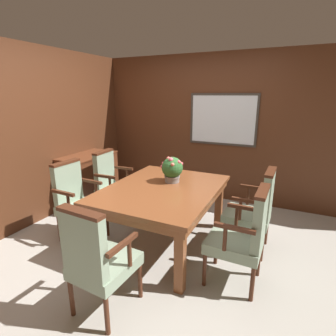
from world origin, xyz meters
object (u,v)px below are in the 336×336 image
(dining_table, at_px, (163,195))
(chair_right_near, at_px, (244,235))
(chair_left_near, at_px, (77,199))
(chair_left_far, at_px, (112,183))
(chair_right_far, at_px, (255,208))
(chair_head_near, at_px, (98,258))
(potted_plant, at_px, (172,169))
(sideboard_cabinet, at_px, (90,180))

(dining_table, relative_size, chair_right_near, 1.58)
(chair_left_near, distance_m, chair_left_far, 0.71)
(chair_right_near, bearing_deg, chair_left_near, -88.48)
(chair_left_far, bearing_deg, chair_right_far, -94.16)
(chair_left_near, relative_size, chair_head_near, 1.00)
(chair_left_near, xyz_separation_m, potted_plant, (1.06, 0.57, 0.38))
(chair_right_far, bearing_deg, chair_head_near, -32.16)
(chair_left_near, relative_size, chair_right_near, 1.00)
(chair_left_near, height_order, potted_plant, potted_plant)
(chair_left_near, xyz_separation_m, chair_right_near, (2.05, 0.01, 0.00))
(dining_table, height_order, chair_right_near, chair_right_near)
(chair_left_far, relative_size, chair_head_near, 1.00)
(potted_plant, bearing_deg, chair_right_near, -29.54)
(chair_left_far, distance_m, chair_right_near, 2.15)
(chair_left_near, relative_size, sideboard_cabinet, 1.07)
(chair_right_near, xyz_separation_m, sideboard_cabinet, (-2.66, 0.91, -0.11))
(chair_head_near, relative_size, potted_plant, 3.06)
(chair_left_far, distance_m, potted_plant, 1.11)
(chair_right_near, xyz_separation_m, potted_plant, (-0.99, 0.56, 0.38))
(dining_table, relative_size, potted_plant, 4.84)
(chair_right_far, bearing_deg, sideboard_cabinet, -93.99)
(chair_right_far, xyz_separation_m, sideboard_cabinet, (-2.67, 0.25, -0.11))
(chair_head_near, relative_size, chair_right_near, 1.00)
(dining_table, distance_m, potted_plant, 0.35)
(chair_left_near, bearing_deg, dining_table, -69.93)
(dining_table, distance_m, chair_right_near, 1.07)
(chair_left_near, bearing_deg, chair_head_near, -127.19)
(dining_table, xyz_separation_m, chair_left_far, (-1.02, 0.37, -0.11))
(chair_head_near, bearing_deg, potted_plant, -86.80)
(chair_left_near, bearing_deg, chair_left_far, 0.35)
(chair_left_far, height_order, chair_right_far, same)
(chair_left_near, relative_size, potted_plant, 3.06)
(sideboard_cabinet, bearing_deg, potted_plant, -11.78)
(chair_left_near, relative_size, chair_right_far, 1.00)
(dining_table, bearing_deg, chair_left_near, -162.13)
(chair_right_far, height_order, sideboard_cabinet, chair_right_far)
(sideboard_cabinet, bearing_deg, chair_left_far, -18.34)
(chair_left_far, distance_m, chair_right_far, 2.04)
(dining_table, xyz_separation_m, potted_plant, (0.02, 0.23, 0.26))
(dining_table, height_order, chair_left_far, chair_left_far)
(chair_left_near, bearing_deg, chair_right_near, -87.60)
(sideboard_cabinet, bearing_deg, dining_table, -19.39)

